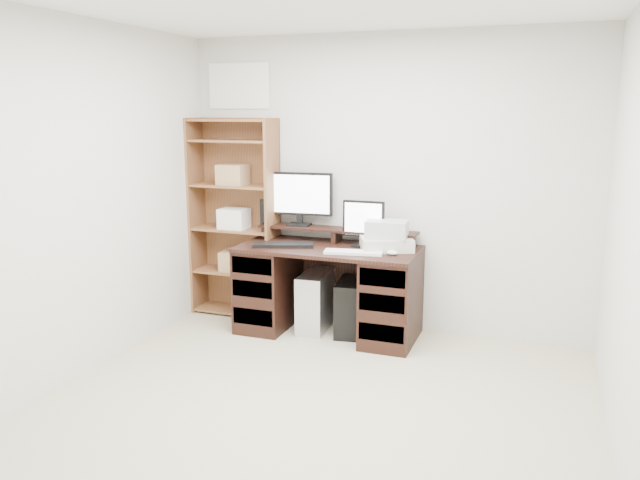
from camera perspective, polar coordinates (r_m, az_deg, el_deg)
The scene contains 14 objects.
room at distance 3.47m, azimuth -2.46°, elevation 1.51°, with size 3.54×4.04×2.54m.
desk at distance 5.29m, azimuth 0.80°, elevation -4.45°, with size 1.50×0.70×0.75m.
riser_shelf at distance 5.37m, azimuth 1.55°, elevation 0.79°, with size 1.40×0.22×0.12m.
monitor_wide at distance 5.47m, azimuth -1.88°, elevation 4.05°, with size 0.59×0.17×0.47m.
monitor_small at distance 5.19m, azimuth 3.99°, elevation 1.69°, with size 0.35×0.13×0.38m.
speaker at distance 5.59m, azimuth -4.87°, elevation 2.62°, with size 0.09×0.09×0.22m, color black.
keyboard_black at distance 5.22m, azimuth -3.38°, elevation -0.42°, with size 0.50×0.17×0.03m, color black.
keyboard_white at distance 4.96m, azimuth 3.07°, elevation -1.13°, with size 0.46×0.14×0.02m, color white.
mouse at distance 4.93m, azimuth 6.62°, elevation -1.16°, with size 0.09×0.06×0.04m, color silver.
printer at distance 5.10m, azimuth 6.10°, elevation -0.34°, with size 0.41×0.31×0.10m, color #B9B2A1.
basket at distance 5.08m, azimuth 6.13°, elevation 0.99°, with size 0.33×0.23×0.14m, color #A5ACB1.
tower_silver at distance 5.42m, azimuth -0.39°, elevation -5.59°, with size 0.22×0.50×0.50m, color silver.
tower_black at distance 5.33m, azimuth 2.73°, elevation -6.11°, with size 0.26×0.48×0.46m.
bookshelf at distance 5.75m, azimuth -7.75°, elevation 2.17°, with size 0.80×0.30×1.80m.
Camera 1 is at (1.31, -3.15, 1.87)m, focal length 35.00 mm.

